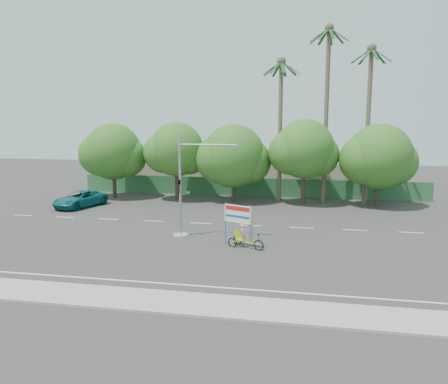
# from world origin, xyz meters

# --- Properties ---
(ground) EXTENTS (120.00, 120.00, 0.00)m
(ground) POSITION_xyz_m (0.00, 0.00, 0.00)
(ground) COLOR #33302D
(ground) RESTS_ON ground
(sidewalk_near) EXTENTS (50.00, 2.40, 0.12)m
(sidewalk_near) POSITION_xyz_m (0.00, -7.50, 0.06)
(sidewalk_near) COLOR gray
(sidewalk_near) RESTS_ON ground
(fence) EXTENTS (38.00, 0.08, 2.00)m
(fence) POSITION_xyz_m (0.00, 21.50, 1.00)
(fence) COLOR #336B3D
(fence) RESTS_ON ground
(building_left) EXTENTS (12.00, 8.00, 4.00)m
(building_left) POSITION_xyz_m (-10.00, 26.00, 2.00)
(building_left) COLOR beige
(building_left) RESTS_ON ground
(building_right) EXTENTS (14.00, 8.00, 3.60)m
(building_right) POSITION_xyz_m (8.00, 26.00, 1.80)
(building_right) COLOR beige
(building_right) RESTS_ON ground
(tree_far_left) EXTENTS (7.14, 6.00, 7.96)m
(tree_far_left) POSITION_xyz_m (-14.05, 18.00, 4.76)
(tree_far_left) COLOR #473828
(tree_far_left) RESTS_ON ground
(tree_left) EXTENTS (6.66, 5.60, 8.07)m
(tree_left) POSITION_xyz_m (-7.05, 18.00, 5.06)
(tree_left) COLOR #473828
(tree_left) RESTS_ON ground
(tree_center) EXTENTS (7.62, 6.40, 7.85)m
(tree_center) POSITION_xyz_m (-1.05, 18.00, 4.47)
(tree_center) COLOR #473828
(tree_center) RESTS_ON ground
(tree_right) EXTENTS (6.90, 5.80, 8.36)m
(tree_right) POSITION_xyz_m (5.95, 18.00, 5.24)
(tree_right) COLOR #473828
(tree_right) RESTS_ON ground
(tree_far_right) EXTENTS (7.38, 6.20, 7.94)m
(tree_far_right) POSITION_xyz_m (12.95, 18.00, 4.64)
(tree_far_right) COLOR #473828
(tree_far_right) RESTS_ON ground
(palm_tall) EXTENTS (3.73, 3.79, 17.45)m
(palm_tall) POSITION_xyz_m (8.00, 19.50, 10.46)
(palm_tall) COLOR #70604C
(palm_tall) RESTS_ON ground
(palm_mid) EXTENTS (3.73, 3.79, 15.45)m
(palm_mid) POSITION_xyz_m (12.00, 19.50, 9.40)
(palm_mid) COLOR #70604C
(palm_mid) RESTS_ON ground
(palm_short) EXTENTS (3.73, 3.79, 14.45)m
(palm_short) POSITION_xyz_m (3.50, 19.50, 8.86)
(palm_short) COLOR #70604C
(palm_short) RESTS_ON ground
(traffic_signal) EXTENTS (4.72, 1.10, 7.00)m
(traffic_signal) POSITION_xyz_m (-2.20, 3.98, 2.92)
(traffic_signal) COLOR gray
(traffic_signal) RESTS_ON ground
(trike_billboard) EXTENTS (2.75, 1.37, 2.90)m
(trike_billboard) POSITION_xyz_m (2.19, 1.97, 1.17)
(trike_billboard) COLOR black
(trike_billboard) RESTS_ON ground
(pickup_truck) EXTENTS (4.08, 6.01, 1.53)m
(pickup_truck) POSITION_xyz_m (-14.99, 12.43, 0.76)
(pickup_truck) COLOR #0E5F64
(pickup_truck) RESTS_ON ground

